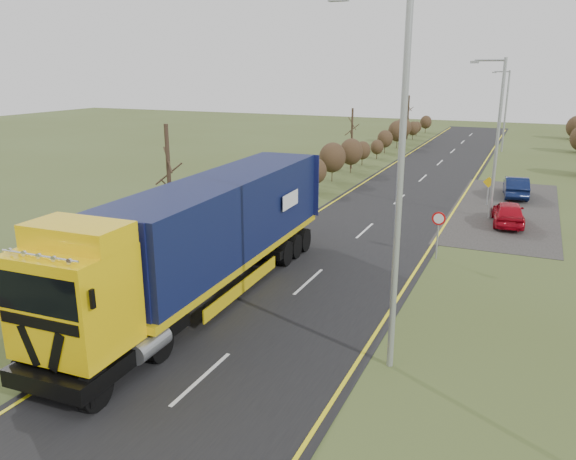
{
  "coord_description": "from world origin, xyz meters",
  "views": [
    {
      "loc": [
        7.77,
        -15.66,
        8.33
      ],
      "look_at": [
        -0.66,
        3.45,
        2.26
      ],
      "focal_mm": 35.0,
      "sensor_mm": 36.0,
      "label": 1
    }
  ],
  "objects_px": {
    "car_red_hatchback": "(508,213)",
    "streetlight_near": "(395,170)",
    "car_blue_sedan": "(516,187)",
    "speed_sign": "(438,226)",
    "lorry": "(207,233)"
  },
  "relations": [
    {
      "from": "car_red_hatchback",
      "to": "car_blue_sedan",
      "type": "xyz_separation_m",
      "value": [
        0.06,
        7.55,
        0.01
      ]
    },
    {
      "from": "car_red_hatchback",
      "to": "car_blue_sedan",
      "type": "distance_m",
      "value": 7.55
    },
    {
      "from": "car_red_hatchback",
      "to": "car_blue_sedan",
      "type": "height_order",
      "value": "car_blue_sedan"
    },
    {
      "from": "speed_sign",
      "to": "streetlight_near",
      "type": "bearing_deg",
      "value": -88.57
    },
    {
      "from": "lorry",
      "to": "speed_sign",
      "type": "bearing_deg",
      "value": 46.73
    },
    {
      "from": "car_blue_sedan",
      "to": "lorry",
      "type": "bearing_deg",
      "value": 61.22
    },
    {
      "from": "streetlight_near",
      "to": "speed_sign",
      "type": "bearing_deg",
      "value": 91.43
    },
    {
      "from": "car_blue_sedan",
      "to": "streetlight_near",
      "type": "relative_size",
      "value": 0.4
    },
    {
      "from": "car_red_hatchback",
      "to": "streetlight_near",
      "type": "height_order",
      "value": "streetlight_near"
    },
    {
      "from": "car_red_hatchback",
      "to": "streetlight_near",
      "type": "xyz_separation_m",
      "value": [
        -2.37,
        -17.48,
        5.05
      ]
    },
    {
      "from": "car_blue_sedan",
      "to": "speed_sign",
      "type": "xyz_separation_m",
      "value": [
        -2.68,
        -14.86,
        0.83
      ]
    },
    {
      "from": "speed_sign",
      "to": "lorry",
      "type": "bearing_deg",
      "value": -131.2
    },
    {
      "from": "car_blue_sedan",
      "to": "streetlight_near",
      "type": "distance_m",
      "value": 25.64
    },
    {
      "from": "streetlight_near",
      "to": "speed_sign",
      "type": "distance_m",
      "value": 11.0
    },
    {
      "from": "car_red_hatchback",
      "to": "lorry",
      "type": "bearing_deg",
      "value": 51.46
    }
  ]
}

